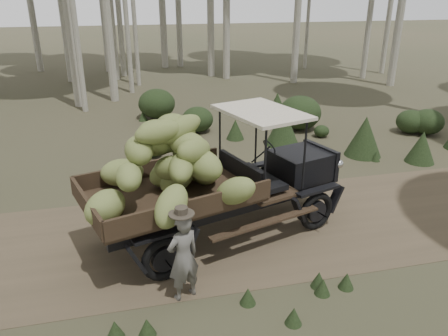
{
  "coord_description": "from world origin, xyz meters",
  "views": [
    {
      "loc": [
        -3.16,
        -7.81,
        4.77
      ],
      "look_at": [
        -1.27,
        0.04,
        1.46
      ],
      "focal_mm": 35.0,
      "sensor_mm": 36.0,
      "label": 1
    }
  ],
  "objects": [
    {
      "name": "dirt_track",
      "position": [
        0.0,
        0.0,
        0.0
      ],
      "size": [
        70.0,
        4.0,
        0.01
      ],
      "primitive_type": "cube",
      "color": "brown",
      "rests_on": "ground"
    },
    {
      "name": "farmer",
      "position": [
        -2.41,
        -1.87,
        0.79
      ],
      "size": [
        0.66,
        0.56,
        1.68
      ],
      "rotation": [
        0.0,
        0.0,
        3.54
      ],
      "color": "#5A5752",
      "rests_on": "ground"
    },
    {
      "name": "undergrowth",
      "position": [
        -0.36,
        1.48,
        0.52
      ],
      "size": [
        19.82,
        19.8,
        1.32
      ],
      "color": "#233319",
      "rests_on": "ground"
    },
    {
      "name": "ground",
      "position": [
        0.0,
        0.0,
        0.0
      ],
      "size": [
        120.0,
        120.0,
        0.0
      ],
      "primitive_type": "plane",
      "color": "#473D2B",
      "rests_on": "ground"
    },
    {
      "name": "banana_truck",
      "position": [
        -1.84,
        -0.15,
        1.57
      ],
      "size": [
        5.76,
        3.61,
        2.79
      ],
      "rotation": [
        0.0,
        0.0,
        0.3
      ],
      "color": "black",
      "rests_on": "ground"
    }
  ]
}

